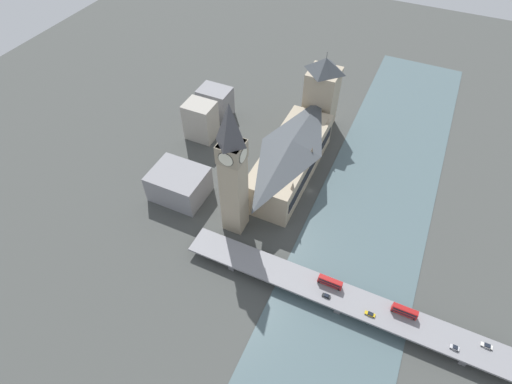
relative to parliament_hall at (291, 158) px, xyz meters
name	(u,v)px	position (x,y,z in m)	size (l,w,h in m)	color
ground_plane	(310,191)	(-16.52, 8.00, -13.94)	(600.00, 600.00, 0.00)	#424442
river_water	(372,211)	(-54.76, 8.00, -13.79)	(64.49, 360.00, 0.30)	#4C6066
parliament_hall	(291,158)	(0.00, 0.00, 0.00)	(27.50, 80.49, 28.03)	tan
clock_tower	(233,170)	(12.53, 49.78, 29.39)	(12.27, 12.27, 82.17)	tan
victoria_tower	(321,94)	(0.06, -54.20, 12.23)	(19.90, 19.90, 56.34)	tan
road_bridge	(342,298)	(-54.76, 70.93, -8.96)	(160.98, 15.23, 6.07)	slate
double_decker_bus_lead	(330,282)	(-47.26, 67.48, -5.25)	(11.93, 2.64, 4.73)	red
double_decker_bus_mid	(405,311)	(-82.62, 67.54, -5.21)	(11.60, 2.62, 4.84)	red
car_northbound_lead	(487,346)	(-118.33, 67.59, -7.18)	(4.79, 1.93, 1.37)	silver
car_northbound_mid	(326,296)	(-47.77, 74.11, -7.22)	(3.93, 1.79, 1.27)	black
car_northbound_tail	(370,314)	(-68.84, 74.43, -7.21)	(4.74, 1.76, 1.31)	gold
car_southbound_lead	(455,347)	(-105.75, 74.27, -7.14)	(3.81, 1.89, 1.51)	silver
city_block_west	(201,121)	(68.36, -9.79, -0.74)	(19.41, 15.91, 26.39)	#A39E93
city_block_center	(179,184)	(52.98, 43.05, -5.02)	(31.19, 25.23, 17.83)	gray
city_block_east	(215,102)	(71.39, -35.20, -3.23)	(22.18, 16.45, 21.41)	gray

